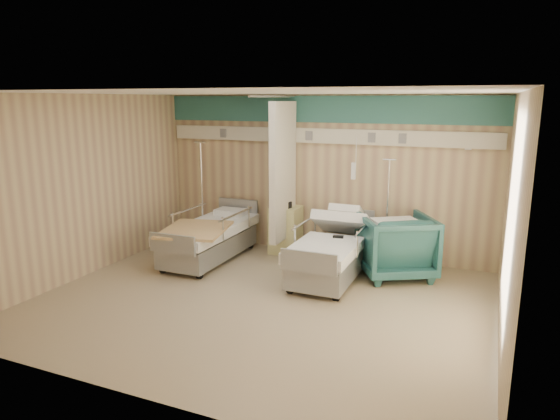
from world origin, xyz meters
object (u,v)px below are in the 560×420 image
Objects in this scene: bed_right at (332,258)px; bed_left at (209,242)px; iv_stand_right at (385,245)px; iv_stand_left at (203,225)px; bedside_cabinet at (286,230)px; visitor_armchair at (396,246)px.

bed_left is at bearing 180.00° from bed_right.
iv_stand_left is (-3.42, -0.14, 0.03)m from iv_stand_right.
visitor_armchair reaches higher than bedside_cabinet.
iv_stand_right is (0.66, 0.85, 0.05)m from bed_right.
iv_stand_left is (-2.76, 0.71, 0.09)m from bed_right.
visitor_armchair is at bearing 26.70° from bed_right.
iv_stand_left reaches higher than bed_right.
iv_stand_left is at bearing 128.31° from bed_left.
visitor_armchair reaches higher than bed_left.
bed_left is (-2.20, 0.00, 0.00)m from bed_right.
bed_left is 1.21× the size of iv_stand_right.
bedside_cabinet is at bearing 178.26° from iv_stand_right.
visitor_armchair is (0.89, 0.45, 0.18)m from bed_right.
bed_right is 2.85m from iv_stand_left.
bedside_cabinet is 2.09m from visitor_armchair.
bedside_cabinet is 1.62m from iv_stand_left.
bed_right is 2.20m from bed_left.
iv_stand_left is at bearing -177.69° from iv_stand_right.
bedside_cabinet is at bearing 40.60° from bed_left.
bed_left is at bearing -21.08° from visitor_armchair.
iv_stand_left is at bearing -33.39° from visitor_armchair.
visitor_armchair is (3.09, 0.45, 0.18)m from bed_left.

